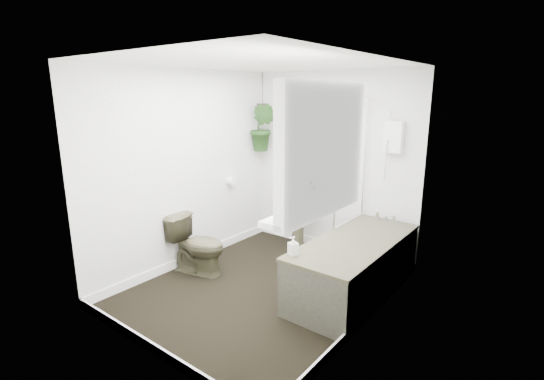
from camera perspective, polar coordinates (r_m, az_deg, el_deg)
The scene contains 22 objects.
floor at distance 4.34m, azimuth -1.25°, elevation -14.11°, with size 2.30×2.80×0.02m, color black.
ceiling at distance 3.85m, azimuth -1.44°, elevation 18.11°, with size 2.30×2.80×0.02m, color white.
wall_back at distance 5.08m, azimuth 8.73°, elevation 3.77°, with size 2.30×0.02×2.30m, color white.
wall_front at distance 3.01m, azimuth -18.51°, elevation -3.75°, with size 2.30×0.02×2.30m, color white.
wall_left at distance 4.73m, azimuth -12.33°, elevation 2.88°, with size 0.02×2.80×2.30m, color white.
wall_right at distance 3.35m, azimuth 14.31°, elevation -1.71°, with size 0.02×2.80×2.30m, color white.
skirting at distance 4.31m, azimuth -1.25°, elevation -13.41°, with size 2.30×2.80×0.10m, color white.
bathtub at distance 4.21m, azimuth 11.83°, elevation -10.80°, with size 0.72×1.72×0.58m, color #3F3D29, non-canonical shape.
bath_screen at distance 4.48m, azimuth 11.42°, elevation 4.01°, with size 0.04×0.72×1.40m, color silver, non-canonical shape.
shower_box at distance 4.63m, azimuth 17.21°, elevation 7.36°, with size 0.20×0.10×0.35m, color white.
oval_mirror at distance 5.16m, azimuth 5.60°, elevation 7.93°, with size 0.46×0.03×0.62m, color beige.
wall_sconce at distance 5.38m, azimuth 1.88°, elevation 7.16°, with size 0.04×0.04×0.22m, color black.
toilet_roll_holder at distance 5.21m, azimuth -5.89°, elevation 1.29°, with size 0.11×0.11×0.11m, color white.
window_recess at distance 2.66m, azimuth 7.45°, elevation 5.70°, with size 0.08×1.00×0.90m, color white.
window_sill at distance 2.79m, azimuth 5.94°, elevation -2.74°, with size 0.18×1.00×0.04m, color white.
window_blinds at distance 2.68m, azimuth 6.62°, elevation 5.79°, with size 0.01×0.86×0.76m, color white.
toilet at distance 4.64m, azimuth -10.71°, elevation -7.76°, with size 0.37×0.66×0.67m, color #3F3D29.
pedestal_sink at distance 5.17m, azimuth 3.79°, elevation -4.34°, with size 0.49×0.41×0.83m, color #3F3D29, non-canonical shape.
sill_plant at distance 2.60m, azimuth 4.41°, elevation -0.78°, with size 0.21×0.18×0.23m, color black.
hanging_plant at distance 5.40m, azimuth -1.34°, elevation 9.02°, with size 0.35×0.28×0.64m, color black.
soap_bottle at distance 3.63m, azimuth 3.08°, elevation -8.08°, with size 0.08×0.08×0.17m, color black.
hanging_pot at distance 5.38m, azimuth -1.36°, elevation 11.77°, with size 0.16×0.16×0.12m, color black.
Camera 1 is at (2.41, -2.98, 2.02)m, focal length 26.00 mm.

